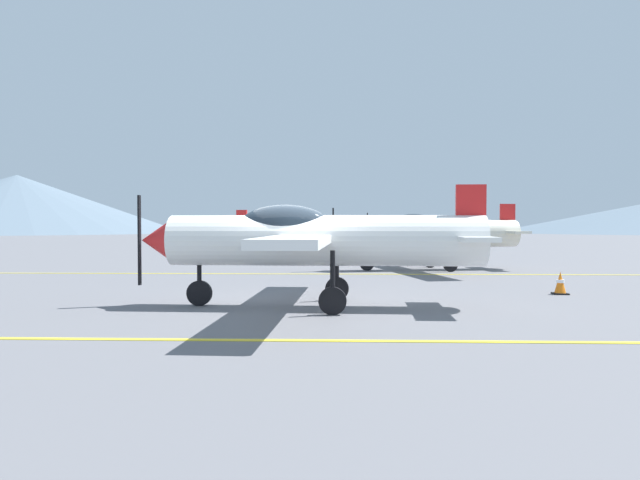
% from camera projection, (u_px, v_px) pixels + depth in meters
% --- Properties ---
extents(ground_plane, '(400.00, 400.00, 0.00)m').
position_uv_depth(ground_plane, '(300.00, 305.00, 13.06)').
color(ground_plane, slate).
extents(apron_line_near, '(80.00, 0.16, 0.01)m').
position_uv_depth(apron_line_near, '(281.00, 340.00, 8.99)').
color(apron_line_near, yellow).
rests_on(apron_line_near, ground_plane).
extents(apron_line_far, '(80.00, 0.16, 0.01)m').
position_uv_depth(apron_line_far, '(315.00, 274.00, 21.18)').
color(apron_line_far, yellow).
rests_on(apron_line_far, ground_plane).
extents(airplane_near, '(7.69, 8.87, 2.66)m').
position_uv_depth(airplane_near, '(312.00, 239.00, 12.66)').
color(airplane_near, white).
rests_on(airplane_near, ground_plane).
extents(airplane_mid, '(7.78, 8.88, 2.66)m').
position_uv_depth(airplane_mid, '(428.00, 232.00, 23.16)').
color(airplane_mid, silver).
rests_on(airplane_mid, ground_plane).
extents(airplane_far, '(7.79, 8.87, 2.66)m').
position_uv_depth(airplane_far, '(299.00, 230.00, 32.32)').
color(airplane_far, white).
rests_on(airplane_far, ground_plane).
extents(traffic_cone_front, '(0.36, 0.36, 0.59)m').
position_uv_depth(traffic_cone_front, '(560.00, 283.00, 14.99)').
color(traffic_cone_front, black).
rests_on(traffic_cone_front, ground_plane).
extents(hill_left, '(73.63, 73.63, 13.07)m').
position_uv_depth(hill_left, '(17.00, 204.00, 130.19)').
color(hill_left, slate).
rests_on(hill_left, ground_plane).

